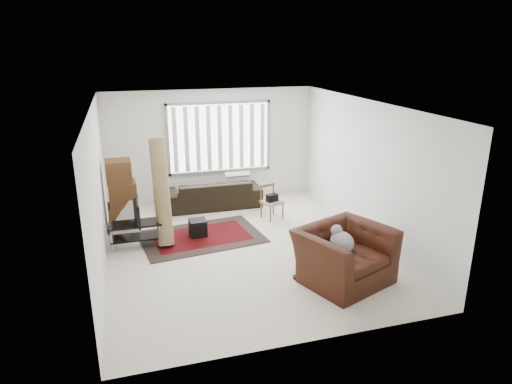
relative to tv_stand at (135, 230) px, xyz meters
The scene contains 11 objects.
room 2.44m from the tv_stand, ahead, with size 6.00×6.02×2.71m.
persian_rug 1.31m from the tv_stand, ahead, with size 2.53×1.86×0.02m.
tv_stand is the anchor object (origin of this frame).
tv 0.36m from the tv_stand, ahead, with size 0.79×0.10×0.45m, color black.
subwoofer 1.24m from the tv_stand, ahead, with size 0.33×0.33×0.33m, color black.
moving_boxes 1.03m from the tv_stand, 101.73° to the left, with size 0.62×0.57×1.48m.
white_flatpack 0.71m from the tv_stand, 104.56° to the left, with size 0.56×0.08×0.71m, color silver.
rolled_rug 0.86m from the tv_stand, 11.47° to the left, with size 0.30×0.30×2.03m, color olive.
sofa 2.59m from the tv_stand, 43.93° to the left, with size 2.21×0.96×0.85m, color black.
side_chair 3.03m from the tv_stand, 13.22° to the left, with size 0.51×0.51×0.76m.
armchair 3.95m from the tv_stand, 35.77° to the right, with size 1.73×1.63×1.03m.
Camera 1 is at (-2.00, -7.65, 3.72)m, focal length 32.00 mm.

